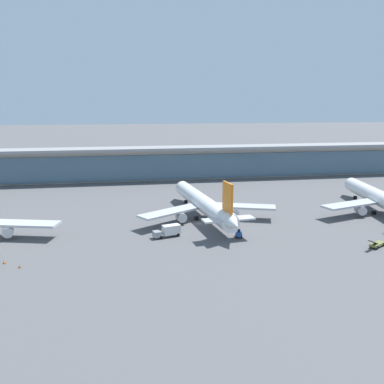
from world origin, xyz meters
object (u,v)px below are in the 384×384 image
(airliner_right_stand, at_px, (382,199))
(service_truck_under_wing_olive, at_px, (377,244))
(safety_cone_alpha, at_px, (20,266))
(safety_cone_delta, at_px, (4,262))
(airliner_centre_stand, at_px, (204,203))
(service_truck_mid_apron_grey, at_px, (168,231))
(service_truck_near_nose_blue, at_px, (239,234))

(airliner_right_stand, height_order, service_truck_under_wing_olive, airliner_right_stand)
(airliner_right_stand, bearing_deg, safety_cone_alpha, -165.27)
(safety_cone_delta, bearing_deg, safety_cone_alpha, -37.17)
(airliner_centre_stand, distance_m, service_truck_mid_apron_grey, 20.42)
(service_truck_near_nose_blue, xyz_separation_m, safety_cone_alpha, (-52.26, -11.93, -0.56))
(safety_cone_alpha, bearing_deg, service_truck_mid_apron_grey, 24.30)
(service_truck_near_nose_blue, relative_size, service_truck_mid_apron_grey, 0.42)
(service_truck_under_wing_olive, bearing_deg, airliner_right_stand, 54.59)
(safety_cone_alpha, bearing_deg, safety_cone_delta, 142.83)
(airliner_right_stand, height_order, safety_cone_delta, airliner_right_stand)
(service_truck_near_nose_blue, distance_m, service_truck_mid_apron_grey, 18.64)
(safety_cone_delta, bearing_deg, airliner_centre_stand, 29.16)
(service_truck_mid_apron_grey, relative_size, safety_cone_alpha, 10.93)
(airliner_centre_stand, relative_size, service_truck_under_wing_olive, 8.60)
(service_truck_mid_apron_grey, bearing_deg, service_truck_near_nose_blue, -10.55)
(safety_cone_alpha, height_order, safety_cone_delta, same)
(airliner_right_stand, distance_m, safety_cone_alpha, 107.43)
(airliner_right_stand, bearing_deg, safety_cone_delta, -167.28)
(service_truck_mid_apron_grey, bearing_deg, service_truck_under_wing_olive, -18.58)
(airliner_centre_stand, xyz_separation_m, airliner_right_stand, (57.28, -3.85, 0.00))
(airliner_centre_stand, distance_m, service_truck_under_wing_olive, 49.33)
(service_truck_near_nose_blue, height_order, safety_cone_alpha, service_truck_near_nose_blue)
(service_truck_under_wing_olive, relative_size, safety_cone_delta, 9.29)
(service_truck_near_nose_blue, bearing_deg, safety_cone_delta, -170.96)
(safety_cone_delta, bearing_deg, service_truck_near_nose_blue, 9.04)
(airliner_right_stand, height_order, service_truck_mid_apron_grey, airliner_right_stand)
(airliner_right_stand, distance_m, service_truck_under_wing_olive, 35.31)
(airliner_centre_stand, height_order, safety_cone_alpha, airliner_centre_stand)
(airliner_centre_stand, height_order, airliner_right_stand, same)
(airliner_centre_stand, bearing_deg, safety_cone_delta, -150.84)
(service_truck_mid_apron_grey, bearing_deg, safety_cone_alpha, -155.70)
(service_truck_under_wing_olive, bearing_deg, service_truck_mid_apron_grey, 161.42)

